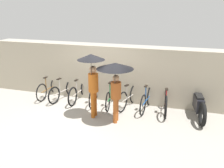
{
  "coord_description": "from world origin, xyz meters",
  "views": [
    {
      "loc": [
        2.86,
        -6.58,
        3.6
      ],
      "look_at": [
        0.53,
        0.94,
        1.0
      ],
      "focal_mm": 40.0,
      "sensor_mm": 36.0,
      "label": 1
    }
  ],
  "objects_px": {
    "parked_bicycle_7": "(166,101)",
    "pedestrian_leading": "(92,71)",
    "parked_bicycle_0": "(49,88)",
    "pedestrian_center": "(115,75)",
    "parked_bicycle_5": "(129,97)",
    "parked_bicycle_4": "(111,95)",
    "parked_bicycle_6": "(147,99)",
    "parked_bicycle_3": "(95,93)",
    "parked_bicycle_1": "(63,90)",
    "motorcycle": "(198,104)",
    "parked_bicycle_2": "(79,91)"
  },
  "relations": [
    {
      "from": "parked_bicycle_1",
      "to": "motorcycle",
      "type": "relative_size",
      "value": 0.81
    },
    {
      "from": "parked_bicycle_3",
      "to": "parked_bicycle_7",
      "type": "relative_size",
      "value": 0.93
    },
    {
      "from": "parked_bicycle_3",
      "to": "parked_bicycle_1",
      "type": "bearing_deg",
      "value": 84.15
    },
    {
      "from": "pedestrian_center",
      "to": "parked_bicycle_3",
      "type": "bearing_deg",
      "value": -52.72
    },
    {
      "from": "parked_bicycle_1",
      "to": "motorcycle",
      "type": "bearing_deg",
      "value": -81.18
    },
    {
      "from": "motorcycle",
      "to": "parked_bicycle_5",
      "type": "bearing_deg",
      "value": 79.47
    },
    {
      "from": "pedestrian_leading",
      "to": "parked_bicycle_0",
      "type": "bearing_deg",
      "value": -27.14
    },
    {
      "from": "parked_bicycle_0",
      "to": "parked_bicycle_7",
      "type": "xyz_separation_m",
      "value": [
        4.55,
        -0.1,
        0.03
      ]
    },
    {
      "from": "parked_bicycle_3",
      "to": "parked_bicycle_4",
      "type": "relative_size",
      "value": 0.95
    },
    {
      "from": "parked_bicycle_0",
      "to": "parked_bicycle_7",
      "type": "relative_size",
      "value": 0.94
    },
    {
      "from": "parked_bicycle_5",
      "to": "parked_bicycle_7",
      "type": "height_order",
      "value": "parked_bicycle_7"
    },
    {
      "from": "parked_bicycle_4",
      "to": "parked_bicycle_6",
      "type": "distance_m",
      "value": 1.3
    },
    {
      "from": "parked_bicycle_5",
      "to": "parked_bicycle_1",
      "type": "bearing_deg",
      "value": 102.65
    },
    {
      "from": "parked_bicycle_2",
      "to": "parked_bicycle_3",
      "type": "distance_m",
      "value": 0.65
    },
    {
      "from": "parked_bicycle_5",
      "to": "parked_bicycle_7",
      "type": "relative_size",
      "value": 0.92
    },
    {
      "from": "parked_bicycle_4",
      "to": "parked_bicycle_5",
      "type": "bearing_deg",
      "value": -94.83
    },
    {
      "from": "parked_bicycle_0",
      "to": "motorcycle",
      "type": "height_order",
      "value": "parked_bicycle_0"
    },
    {
      "from": "parked_bicycle_7",
      "to": "parked_bicycle_6",
      "type": "bearing_deg",
      "value": 84.8
    },
    {
      "from": "parked_bicycle_7",
      "to": "pedestrian_leading",
      "type": "bearing_deg",
      "value": 111.42
    },
    {
      "from": "parked_bicycle_0",
      "to": "pedestrian_center",
      "type": "height_order",
      "value": "pedestrian_center"
    },
    {
      "from": "pedestrian_leading",
      "to": "parked_bicycle_3",
      "type": "bearing_deg",
      "value": -71.17
    },
    {
      "from": "parked_bicycle_1",
      "to": "parked_bicycle_0",
      "type": "bearing_deg",
      "value": 94.63
    },
    {
      "from": "pedestrian_center",
      "to": "motorcycle",
      "type": "bearing_deg",
      "value": -156.42
    },
    {
      "from": "parked_bicycle_4",
      "to": "pedestrian_leading",
      "type": "xyz_separation_m",
      "value": [
        -0.25,
        -1.16,
        1.21
      ]
    },
    {
      "from": "parked_bicycle_7",
      "to": "pedestrian_leading",
      "type": "height_order",
      "value": "pedestrian_leading"
    },
    {
      "from": "parked_bicycle_1",
      "to": "parked_bicycle_6",
      "type": "height_order",
      "value": "parked_bicycle_1"
    },
    {
      "from": "parked_bicycle_2",
      "to": "parked_bicycle_7",
      "type": "bearing_deg",
      "value": -91.14
    },
    {
      "from": "parked_bicycle_1",
      "to": "parked_bicycle_6",
      "type": "xyz_separation_m",
      "value": [
        3.25,
        -0.05,
        0.03
      ]
    },
    {
      "from": "parked_bicycle_6",
      "to": "parked_bicycle_0",
      "type": "bearing_deg",
      "value": 93.33
    },
    {
      "from": "parked_bicycle_1",
      "to": "motorcycle",
      "type": "xyz_separation_m",
      "value": [
        4.95,
        -0.07,
        0.06
      ]
    },
    {
      "from": "parked_bicycle_2",
      "to": "pedestrian_leading",
      "type": "bearing_deg",
      "value": -139.08
    },
    {
      "from": "pedestrian_center",
      "to": "parked_bicycle_0",
      "type": "bearing_deg",
      "value": -27.66
    },
    {
      "from": "parked_bicycle_4",
      "to": "parked_bicycle_6",
      "type": "bearing_deg",
      "value": -97.02
    },
    {
      "from": "parked_bicycle_0",
      "to": "parked_bicycle_2",
      "type": "distance_m",
      "value": 1.3
    },
    {
      "from": "pedestrian_leading",
      "to": "pedestrian_center",
      "type": "height_order",
      "value": "pedestrian_leading"
    },
    {
      "from": "parked_bicycle_2",
      "to": "parked_bicycle_4",
      "type": "xyz_separation_m",
      "value": [
        1.3,
        -0.07,
        -0.0
      ]
    },
    {
      "from": "parked_bicycle_0",
      "to": "pedestrian_center",
      "type": "distance_m",
      "value": 3.64
    },
    {
      "from": "pedestrian_center",
      "to": "motorcycle",
      "type": "distance_m",
      "value": 3.0
    },
    {
      "from": "parked_bicycle_5",
      "to": "pedestrian_center",
      "type": "xyz_separation_m",
      "value": [
        -0.11,
        -1.33,
        1.18
      ]
    },
    {
      "from": "parked_bicycle_6",
      "to": "pedestrian_center",
      "type": "distance_m",
      "value": 1.91
    },
    {
      "from": "parked_bicycle_2",
      "to": "parked_bicycle_4",
      "type": "bearing_deg",
      "value": -92.75
    },
    {
      "from": "motorcycle",
      "to": "parked_bicycle_2",
      "type": "bearing_deg",
      "value": 79.36
    },
    {
      "from": "pedestrian_leading",
      "to": "parked_bicycle_2",
      "type": "bearing_deg",
      "value": -48.96
    },
    {
      "from": "parked_bicycle_7",
      "to": "parked_bicycle_3",
      "type": "bearing_deg",
      "value": 82.43
    },
    {
      "from": "parked_bicycle_3",
      "to": "pedestrian_center",
      "type": "xyz_separation_m",
      "value": [
        1.2,
        -1.38,
        1.2
      ]
    },
    {
      "from": "parked_bicycle_3",
      "to": "parked_bicycle_5",
      "type": "relative_size",
      "value": 1.01
    },
    {
      "from": "parked_bicycle_5",
      "to": "motorcycle",
      "type": "height_order",
      "value": "parked_bicycle_5"
    },
    {
      "from": "parked_bicycle_3",
      "to": "pedestrian_leading",
      "type": "xyz_separation_m",
      "value": [
        0.4,
        -1.21,
        1.22
      ]
    },
    {
      "from": "parked_bicycle_4",
      "to": "pedestrian_center",
      "type": "xyz_separation_m",
      "value": [
        0.55,
        -1.32,
        1.19
      ]
    },
    {
      "from": "parked_bicycle_1",
      "to": "parked_bicycle_5",
      "type": "bearing_deg",
      "value": -80.53
    }
  ]
}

